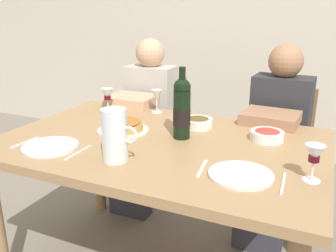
% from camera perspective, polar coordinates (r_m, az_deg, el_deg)
% --- Properties ---
extents(back_wall, '(8.00, 0.10, 2.80)m').
position_cam_1_polar(back_wall, '(3.47, 13.68, 18.54)').
color(back_wall, beige).
rests_on(back_wall, ground).
extents(dining_table, '(1.50, 1.00, 0.76)m').
position_cam_1_polar(dining_table, '(1.72, -1.23, -5.08)').
color(dining_table, '#9E7A51').
rests_on(dining_table, ground).
extents(wine_bottle, '(0.08, 0.08, 0.34)m').
position_cam_1_polar(wine_bottle, '(1.66, 2.23, 2.81)').
color(wine_bottle, black).
rests_on(wine_bottle, dining_table).
extents(water_pitcher, '(0.16, 0.10, 0.22)m').
position_cam_1_polar(water_pitcher, '(1.43, -8.48, -1.96)').
color(water_pitcher, silver).
rests_on(water_pitcher, dining_table).
extents(baked_tart, '(0.26, 0.26, 0.06)m').
position_cam_1_polar(baked_tart, '(1.80, -7.21, -0.02)').
color(baked_tart, silver).
rests_on(baked_tart, dining_table).
extents(salad_bowl, '(0.15, 0.15, 0.05)m').
position_cam_1_polar(salad_bowl, '(1.73, 15.55, -1.35)').
color(salad_bowl, white).
rests_on(salad_bowl, dining_table).
extents(olive_bowl, '(0.15, 0.15, 0.05)m').
position_cam_1_polar(olive_bowl, '(1.86, 4.78, 0.66)').
color(olive_bowl, white).
rests_on(olive_bowl, dining_table).
extents(wine_glass_left_diner, '(0.07, 0.07, 0.14)m').
position_cam_1_polar(wine_glass_left_diner, '(2.14, -9.66, 4.85)').
color(wine_glass_left_diner, silver).
rests_on(wine_glass_left_diner, dining_table).
extents(wine_glass_right_diner, '(0.07, 0.07, 0.14)m').
position_cam_1_polar(wine_glass_right_diner, '(1.35, 22.36, -4.39)').
color(wine_glass_right_diner, silver).
rests_on(wine_glass_right_diner, dining_table).
extents(wine_glass_centre, '(0.07, 0.07, 0.14)m').
position_cam_1_polar(wine_glass_centre, '(2.10, -1.83, 4.75)').
color(wine_glass_centre, silver).
rests_on(wine_glass_centre, dining_table).
extents(dinner_plate_left_setting, '(0.24, 0.24, 0.01)m').
position_cam_1_polar(dinner_plate_left_setting, '(1.35, 11.56, -7.65)').
color(dinner_plate_left_setting, silver).
rests_on(dinner_plate_left_setting, dining_table).
extents(dinner_plate_right_setting, '(0.25, 0.25, 0.01)m').
position_cam_1_polar(dinner_plate_right_setting, '(1.66, -18.27, -3.14)').
color(dinner_plate_right_setting, silver).
rests_on(dinner_plate_right_setting, dining_table).
extents(fork_left_setting, '(0.03, 0.16, 0.00)m').
position_cam_1_polar(fork_left_setting, '(1.38, 5.46, -6.79)').
color(fork_left_setting, silver).
rests_on(fork_left_setting, dining_table).
extents(knife_left_setting, '(0.02, 0.18, 0.00)m').
position_cam_1_polar(knife_left_setting, '(1.33, 17.92, -8.73)').
color(knife_left_setting, silver).
rests_on(knife_left_setting, dining_table).
extents(knife_right_setting, '(0.01, 0.18, 0.00)m').
position_cam_1_polar(knife_right_setting, '(1.57, -14.18, -4.15)').
color(knife_right_setting, silver).
rests_on(knife_right_setting, dining_table).
extents(spoon_right_setting, '(0.02, 0.16, 0.00)m').
position_cam_1_polar(spoon_right_setting, '(1.77, -21.88, -2.45)').
color(spoon_right_setting, silver).
rests_on(spoon_right_setting, dining_table).
extents(chair_left, '(0.41, 0.41, 0.87)m').
position_cam_1_polar(chair_left, '(2.73, -1.55, 0.00)').
color(chair_left, olive).
rests_on(chair_left, ground).
extents(diner_left, '(0.34, 0.51, 1.16)m').
position_cam_1_polar(diner_left, '(2.49, -3.86, 1.07)').
color(diner_left, '#B7B2A8').
rests_on(diner_left, ground).
extents(chair_right, '(0.43, 0.43, 0.87)m').
position_cam_1_polar(chair_right, '(2.46, 17.50, -2.93)').
color(chair_right, olive).
rests_on(chair_right, ground).
extents(diner_right, '(0.36, 0.52, 1.16)m').
position_cam_1_polar(diner_right, '(2.20, 16.64, -2.01)').
color(diner_right, '#2D2D33').
rests_on(diner_right, ground).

